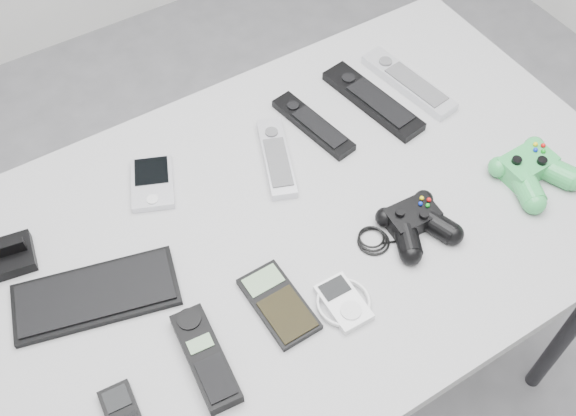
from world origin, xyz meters
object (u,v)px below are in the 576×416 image
mp3_player (343,302)px  controller_green (533,169)px  remote_black_b (373,100)px  cordless_handset (206,357)px  controller_black (416,222)px  pda (152,183)px  remote_black_a (313,124)px  desk (309,234)px  calculator (279,304)px  remote_silver_b (408,82)px  pda_keyboard (96,294)px  remote_silver_a (276,157)px

mp3_player → controller_green: (0.45, 0.04, 0.02)m
remote_black_b → cordless_handset: cordless_handset is taller
controller_black → mp3_player: bearing=-159.6°
pda → remote_black_a: 0.34m
desk → calculator: calculator is taller
desk → remote_silver_b: size_ratio=5.22×
pda_keyboard → mp3_player: same height
remote_black_a → remote_black_b: size_ratio=0.82×
pda_keyboard → mp3_player: bearing=-19.2°
remote_silver_a → remote_silver_b: 0.34m
pda → remote_silver_b: remote_silver_b is taller
remote_silver_a → cordless_handset: bearing=-114.6°
pda → remote_black_a: same height
mp3_player → pda: bearing=113.5°
remote_silver_b → controller_green: controller_green is taller
pda_keyboard → cordless_handset: 0.22m
desk → mp3_player: size_ratio=12.43×
remote_black_a → controller_green: size_ratio=1.31×
pda → remote_silver_a: bearing=6.3°
remote_silver_a → remote_black_a: 0.11m
remote_black_a → cordless_handset: size_ratio=1.15×
desk → mp3_player: mp3_player is taller
pda → mp3_player: size_ratio=1.24×
pda → remote_black_a: size_ratio=0.60×
cordless_handset → pda_keyboard: bearing=122.9°
controller_black → controller_green: controller_green is taller
remote_silver_b → calculator: size_ratio=1.55×
calculator → pda: bearing=100.5°
calculator → mp3_player: (0.09, -0.05, 0.00)m
pda → remote_black_b: 0.48m
desk → calculator: bearing=-138.1°
pda_keyboard → mp3_player: 0.41m
mp3_player → controller_green: 0.45m
remote_silver_a → cordless_handset: 0.42m
pda_keyboard → controller_black: size_ratio=1.25×
remote_silver_a → pda: bearing=-175.1°
pda_keyboard → controller_black: 0.56m
pda → calculator: pda is taller
desk → pda_keyboard: pda_keyboard is taller
desk → controller_green: controller_green is taller
controller_green → pda_keyboard: bearing=165.1°
remote_silver_a → remote_black_b: size_ratio=0.79×
controller_black → remote_silver_b: bearing=57.7°
calculator → remote_silver_a: bearing=58.4°
remote_black_a → cordless_handset: bearing=-151.1°
remote_black_b → mp3_player: 0.47m
remote_silver_a → remote_silver_b: bearing=26.7°
pda_keyboard → controller_black: bearing=-2.9°
controller_black → controller_green: 0.26m
remote_silver_a → calculator: remote_silver_a is taller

